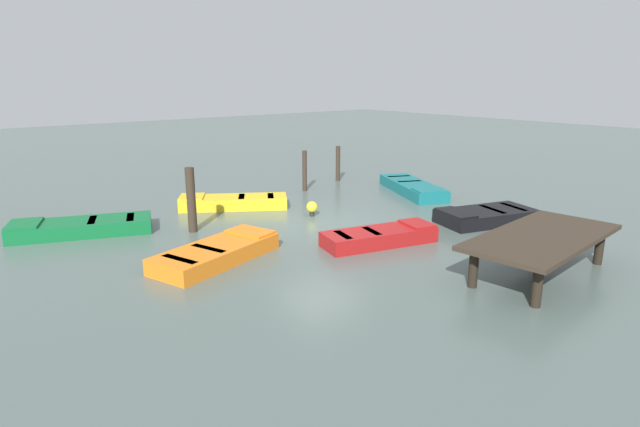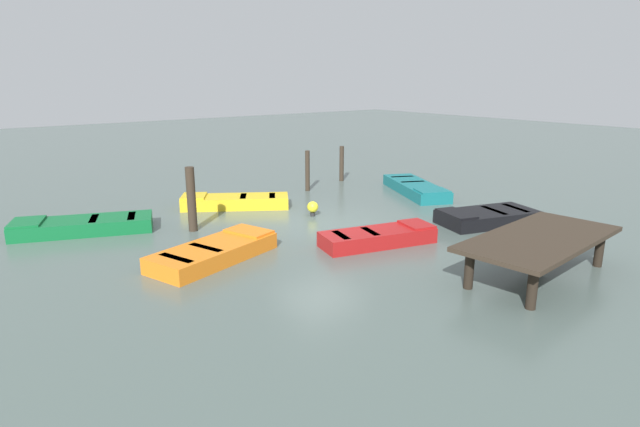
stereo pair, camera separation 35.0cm
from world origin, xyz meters
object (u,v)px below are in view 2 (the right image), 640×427
at_px(rowboat_teal, 416,188).
at_px(mooring_piling_near_left, 307,171).
at_px(mooring_piling_far_right, 342,164).
at_px(rowboat_orange, 214,251).
at_px(rowboat_yellow, 235,201).
at_px(dock_segment, 540,241).
at_px(rowboat_green, 83,225).
at_px(rowboat_red, 379,237).
at_px(marker_buoy, 313,207).
at_px(mooring_piling_near_right, 191,199).
at_px(rowboat_black, 487,217).

distance_m(rowboat_teal, mooring_piling_near_left, 4.23).
bearing_deg(mooring_piling_far_right, rowboat_orange, 33.12).
bearing_deg(mooring_piling_near_left, rowboat_yellow, 10.50).
distance_m(dock_segment, rowboat_green, 12.21).
bearing_deg(rowboat_red, mooring_piling_near_left, 83.86).
relative_size(rowboat_teal, rowboat_red, 1.25).
xyz_separation_m(rowboat_orange, marker_buoy, (-4.38, -1.85, 0.07)).
xyz_separation_m(mooring_piling_far_right, marker_buoy, (4.45, 3.91, -0.46)).
relative_size(rowboat_green, rowboat_orange, 1.12).
relative_size(rowboat_teal, rowboat_orange, 1.16).
bearing_deg(rowboat_green, rowboat_red, 156.18).
relative_size(rowboat_red, marker_buoy, 6.81).
bearing_deg(mooring_piling_far_right, rowboat_green, 7.12).
relative_size(dock_segment, marker_buoy, 9.28).
distance_m(rowboat_yellow, mooring_piling_near_left, 3.69).
bearing_deg(rowboat_green, rowboat_yellow, -159.38).
distance_m(rowboat_yellow, rowboat_teal, 6.96).
distance_m(dock_segment, rowboat_red, 4.08).
height_order(rowboat_green, rowboat_red, same).
bearing_deg(mooring_piling_near_right, rowboat_teal, 176.55).
distance_m(rowboat_red, mooring_piling_far_right, 8.77).
bearing_deg(mooring_piling_far_right, rowboat_yellow, 13.17).
distance_m(rowboat_teal, marker_buoy, 5.13).
xyz_separation_m(rowboat_orange, rowboat_black, (-8.08, 2.10, 0.00)).
height_order(rowboat_yellow, rowboat_orange, same).
height_order(rowboat_black, marker_buoy, marker_buoy).
relative_size(dock_segment, rowboat_red, 1.36).
bearing_deg(marker_buoy, rowboat_orange, 22.93).
bearing_deg(rowboat_teal, mooring_piling_near_right, -68.60).
relative_size(rowboat_teal, rowboat_black, 1.25).
distance_m(mooring_piling_near_left, mooring_piling_far_right, 2.44).
xyz_separation_m(rowboat_black, mooring_piling_far_right, (-0.76, -7.86, 0.53)).
xyz_separation_m(rowboat_teal, mooring_piling_far_right, (0.67, -3.64, 0.53)).
height_order(rowboat_red, marker_buoy, marker_buoy).
distance_m(mooring_piling_near_right, mooring_piling_near_left, 6.35).
height_order(rowboat_teal, mooring_piling_near_right, mooring_piling_near_right).
xyz_separation_m(rowboat_yellow, marker_buoy, (-1.46, 2.53, 0.07)).
relative_size(dock_segment, rowboat_orange, 1.26).
relative_size(rowboat_yellow, mooring_piling_near_left, 2.28).
height_order(rowboat_green, rowboat_orange, same).
height_order(dock_segment, rowboat_yellow, dock_segment).
relative_size(rowboat_orange, mooring_piling_near_right, 1.87).
height_order(rowboat_yellow, mooring_piling_near_left, mooring_piling_near_left).
xyz_separation_m(mooring_piling_near_right, mooring_piling_far_right, (-8.21, -3.11, -0.19)).
bearing_deg(rowboat_yellow, mooring_piling_near_left, -137.11).
xyz_separation_m(mooring_piling_near_right, mooring_piling_near_left, (-5.88, -2.39, -0.15)).
bearing_deg(mooring_piling_far_right, mooring_piling_near_right, 20.74).
bearing_deg(rowboat_yellow, rowboat_black, 160.90).
bearing_deg(mooring_piling_near_left, rowboat_orange, 37.79).
xyz_separation_m(dock_segment, mooring_piling_far_right, (-3.58, -11.18, -0.09)).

